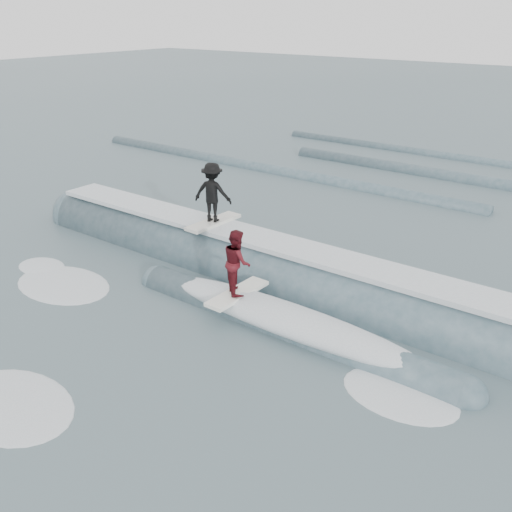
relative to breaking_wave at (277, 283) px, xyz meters
The scene contains 6 objects.
ground 3.92m from the breaking_wave, 93.37° to the right, with size 160.00×160.00×0.00m, color #3B4F56.
breaking_wave is the anchor object (origin of this frame).
surfer_black 3.40m from the breaking_wave, behind, with size 1.34×2.02×1.93m.
surfer_red 2.32m from the breaking_wave, 88.07° to the right, with size 1.06×2.01×1.82m.
whitewater 4.56m from the breaking_wave, 106.70° to the right, with size 13.82×6.80×0.10m.
far_swells 13.82m from the breaking_wave, 96.03° to the left, with size 32.72×8.65×0.80m.
Camera 1 is at (8.64, -8.32, 7.36)m, focal length 40.00 mm.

